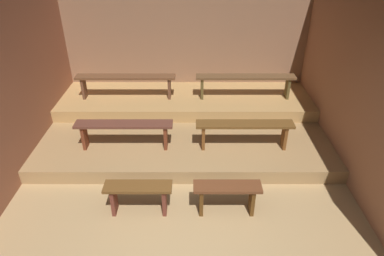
{
  "coord_description": "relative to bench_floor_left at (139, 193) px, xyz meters",
  "views": [
    {
      "loc": [
        0.12,
        -2.5,
        3.35
      ],
      "look_at": [
        0.1,
        2.46,
        0.43
      ],
      "focal_mm": 32.09,
      "sensor_mm": 36.0,
      "label": 1
    }
  ],
  "objects": [
    {
      "name": "bench_lower_right",
      "position": [
        1.54,
        1.24,
        0.26
      ],
      "size": [
        1.55,
        0.25,
        0.45
      ],
      "color": "brown",
      "rests_on": "platform_lower"
    },
    {
      "name": "wall_back",
      "position": [
        0.58,
        3.45,
        0.98
      ],
      "size": [
        5.69,
        0.06,
        2.61
      ],
      "primitive_type": "cube",
      "color": "#916548",
      "rests_on": "ground"
    },
    {
      "name": "platform_lower",
      "position": [
        0.58,
        1.99,
        -0.21
      ],
      "size": [
        4.89,
        2.85,
        0.23
      ],
      "primitive_type": "cube",
      "color": "#9F7B4E",
      "rests_on": "ground"
    },
    {
      "name": "bench_middle_left",
      "position": [
        -0.56,
        2.65,
        0.49
      ],
      "size": [
        1.89,
        0.25,
        0.45
      ],
      "color": "brown",
      "rests_on": "platform_middle"
    },
    {
      "name": "bench_middle_right",
      "position": [
        1.72,
        2.65,
        0.49
      ],
      "size": [
        1.89,
        0.25,
        0.45
      ],
      "color": "brown",
      "rests_on": "platform_middle"
    },
    {
      "name": "bench_lower_left",
      "position": [
        -0.37,
        1.24,
        0.26
      ],
      "size": [
        1.55,
        0.25,
        0.45
      ],
      "color": "brown",
      "rests_on": "platform_lower"
    },
    {
      "name": "bench_floor_left",
      "position": [
        0.0,
        0.0,
        0.0
      ],
      "size": [
        0.89,
        0.25,
        0.45
      ],
      "color": "brown",
      "rests_on": "ground"
    },
    {
      "name": "ground",
      "position": [
        0.58,
        1.23,
        -0.36
      ],
      "size": [
        5.69,
        5.17,
        0.08
      ],
      "primitive_type": "cube",
      "color": "tan"
    },
    {
      "name": "wall_left",
      "position": [
        -1.89,
        1.23,
        0.98
      ],
      "size": [
        0.06,
        5.17,
        2.61
      ],
      "primitive_type": "cube",
      "color": "#995C43",
      "rests_on": "ground"
    },
    {
      "name": "platform_middle",
      "position": [
        0.58,
        2.73,
        0.02
      ],
      "size": [
        4.89,
        1.38,
        0.23
      ],
      "primitive_type": "cube",
      "color": "tan",
      "rests_on": "platform_lower"
    },
    {
      "name": "wall_right",
      "position": [
        3.06,
        1.23,
        0.98
      ],
      "size": [
        0.06,
        5.17,
        2.61
      ],
      "primitive_type": "cube",
      "color": "#976246",
      "rests_on": "ground"
    },
    {
      "name": "bench_floor_right",
      "position": [
        1.17,
        0.0,
        0.0
      ],
      "size": [
        0.89,
        0.25,
        0.45
      ],
      "color": "brown",
      "rests_on": "ground"
    }
  ]
}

